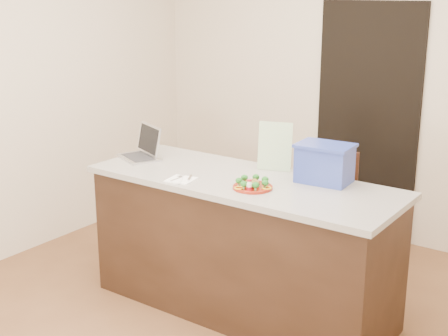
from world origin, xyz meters
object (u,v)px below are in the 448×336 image
Objects in this scene: island at (242,245)px; laptop at (144,149)px; napkin at (181,180)px; blue_box at (325,163)px; plate at (253,187)px; yogurt_bottle at (249,187)px; chair at (322,207)px.

laptop reaches higher than island.
blue_box is (0.76, 0.49, 0.12)m from napkin.
laptop is at bearing -175.12° from blue_box.
laptop is (-1.04, 0.16, 0.05)m from plate.
yogurt_bottle is at bearing -48.02° from island.
plate is 3.21× the size of yogurt_bottle.
chair is at bearing 77.22° from island.
island is 0.51m from plate.
blue_box reaches higher than napkin.
blue_box reaches higher than laptop.
island is 0.61m from napkin.
laptop is (-0.88, 0.03, 0.52)m from island.
island is 0.56m from yogurt_bottle.
laptop is at bearing 171.16° from plate.
island is 12.65× the size of napkin.
laptop is 0.41× the size of chair.
laptop reaches higher than yogurt_bottle.
plate is 0.26× the size of chair.
island is 5.39× the size of laptop.
napkin is at bearing -135.27° from chair.
napkin is 1.21m from chair.
blue_box is (0.27, 0.44, 0.09)m from yogurt_bottle.
chair is at bearing 112.40° from blue_box.
island is 0.81m from chair.
yogurt_bottle reaches higher than plate.
laptop is 1.35m from blue_box.
plate is 1.06m from laptop.
laptop is at bearing 154.00° from napkin.
laptop is at bearing 178.13° from island.
blue_box is at bearing 51.70° from plate.
blue_box is 0.80m from chair.
yogurt_bottle is (0.02, -0.07, 0.02)m from plate.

